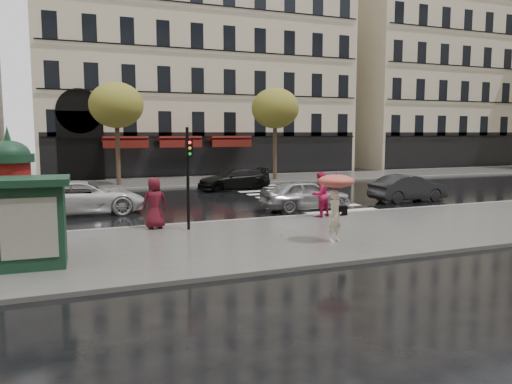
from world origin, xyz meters
name	(u,v)px	position (x,y,z in m)	size (l,w,h in m)	color
ground	(248,239)	(0.00, 0.00, 0.00)	(160.00, 160.00, 0.00)	black
near_sidewalk	(254,241)	(0.00, -0.50, 0.06)	(90.00, 7.00, 0.12)	#474744
far_sidewalk	(148,183)	(0.00, 19.00, 0.06)	(90.00, 6.00, 0.12)	#474744
near_kerb	(220,222)	(0.00, 3.00, 0.07)	(90.00, 0.25, 0.14)	slate
far_kerb	(156,188)	(0.00, 16.00, 0.07)	(90.00, 0.25, 0.14)	slate
zebra_crossing	(287,196)	(6.00, 9.60, 0.01)	(3.60, 11.75, 0.01)	silver
bldg_far_corner	(190,45)	(6.00, 30.00, 11.31)	(26.00, 14.00, 22.90)	#B7A88C
bldg_far_right	(437,61)	(34.00, 30.00, 11.31)	(24.00, 14.00, 22.90)	#B7A88C
tree_far_left	(116,106)	(-2.00, 18.00, 5.17)	(3.40, 3.40, 6.64)	#38281C
tree_far_right	(275,109)	(9.00, 18.00, 5.17)	(3.40, 3.40, 6.64)	#38281C
woman_umbrella	(336,196)	(2.18, -1.82, 1.54)	(1.12, 1.12, 2.15)	beige
woman_red	(320,195)	(4.00, 2.40, 1.02)	(0.87, 0.68, 1.79)	#B91647
man_burgundy	(155,203)	(-2.57, 2.40, 1.02)	(0.88, 0.57, 1.81)	#51101B
morris_column	(11,193)	(-6.91, 0.31, 1.82)	(1.32, 1.32, 3.54)	black
traffic_light	(188,168)	(-1.52, 1.73, 2.26)	(0.23, 0.33, 3.53)	black
newsstand	(32,221)	(-6.34, -1.42, 1.27)	(1.94, 1.66, 2.24)	black
car_silver	(305,195)	(4.61, 4.84, 0.69)	(1.64, 4.08, 1.39)	#AFAFB4
car_darkgrey	(408,188)	(10.80, 5.46, 0.67)	(1.42, 4.08, 1.34)	black
car_white	(83,198)	(-4.71, 7.36, 0.72)	(2.39, 5.18, 1.44)	silver
car_black	(234,179)	(4.33, 13.70, 0.66)	(1.85, 4.55, 1.32)	black
car_far_silver	(4,189)	(-8.08, 11.65, 0.80)	(1.89, 4.70, 1.60)	#A2A1A6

